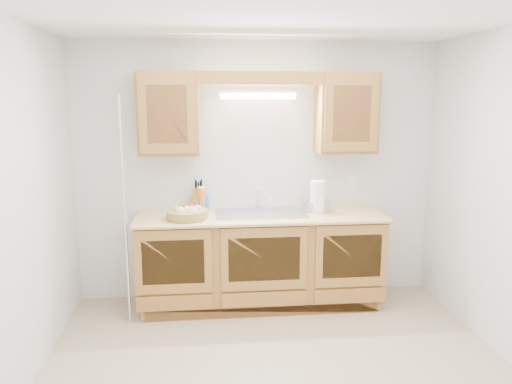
{
  "coord_description": "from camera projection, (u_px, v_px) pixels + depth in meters",
  "views": [
    {
      "loc": [
        -0.5,
        -3.32,
        1.99
      ],
      "look_at": [
        -0.08,
        0.85,
        1.18
      ],
      "focal_mm": 35.0,
      "sensor_mm": 36.0,
      "label": 1
    }
  ],
  "objects": [
    {
      "name": "room",
      "position": [
        280.0,
        205.0,
        3.43
      ],
      "size": [
        3.52,
        3.5,
        2.5
      ],
      "color": "tan",
      "rests_on": "ground"
    },
    {
      "name": "valance",
      "position": [
        261.0,
        78.0,
        4.42
      ],
      "size": [
        2.2,
        0.05,
        0.12
      ],
      "primitive_type": "cube",
      "color": "#9C682D",
      "rests_on": "room"
    },
    {
      "name": "paper_towel",
      "position": [
        318.0,
        197.0,
        4.69
      ],
      "size": [
        0.17,
        0.17,
        0.36
      ],
      "rotation": [
        0.0,
        0.0,
        0.22
      ],
      "color": "silver",
      "rests_on": "countertop"
    },
    {
      "name": "fruit_basket",
      "position": [
        187.0,
        213.0,
        4.48
      ],
      "size": [
        0.41,
        0.41,
        0.12
      ],
      "rotation": [
        0.0,
        0.0,
        0.12
      ],
      "color": "#A37F41",
      "rests_on": "countertop"
    },
    {
      "name": "wire_shelf_pole",
      "position": [
        125.0,
        213.0,
        4.27
      ],
      "size": [
        0.03,
        0.03,
        2.0
      ],
      "primitive_type": "cylinder",
      "color": "silver",
      "rests_on": "ground"
    },
    {
      "name": "fluorescent_fixture",
      "position": [
        258.0,
        95.0,
        4.67
      ],
      "size": [
        0.76,
        0.08,
        0.08
      ],
      "color": "white",
      "rests_on": "room"
    },
    {
      "name": "sponge",
      "position": [
        312.0,
        206.0,
        4.96
      ],
      "size": [
        0.13,
        0.1,
        0.02
      ],
      "rotation": [
        0.0,
        0.0,
        -0.35
      ],
      "color": "#CC333F",
      "rests_on": "countertop"
    },
    {
      "name": "countertop",
      "position": [
        261.0,
        216.0,
        4.66
      ],
      "size": [
        2.3,
        0.63,
        0.04
      ],
      "primitive_type": "cube",
      "color": "tan",
      "rests_on": "base_cabinets"
    },
    {
      "name": "sink",
      "position": [
        260.0,
        221.0,
        4.69
      ],
      "size": [
        0.84,
        0.46,
        0.36
      ],
      "color": "#9E9EA3",
      "rests_on": "countertop"
    },
    {
      "name": "orange_canister",
      "position": [
        201.0,
        199.0,
        4.75
      ],
      "size": [
        0.08,
        0.08,
        0.24
      ],
      "rotation": [
        0.0,
        0.0,
        0.01
      ],
      "color": "orange",
      "rests_on": "countertop"
    },
    {
      "name": "apple_bowl",
      "position": [
        316.0,
        204.0,
        4.78
      ],
      "size": [
        0.32,
        0.32,
        0.14
      ],
      "rotation": [
        0.0,
        0.0,
        0.16
      ],
      "color": "silver",
      "rests_on": "countertop"
    },
    {
      "name": "upper_cabinet_left",
      "position": [
        169.0,
        114.0,
        4.54
      ],
      "size": [
        0.55,
        0.33,
        0.75
      ],
      "primitive_type": "cube",
      "color": "#9C682D",
      "rests_on": "room"
    },
    {
      "name": "soap_bottle",
      "position": [
        202.0,
        200.0,
        4.77
      ],
      "size": [
        0.12,
        0.12,
        0.21
      ],
      "primitive_type": "imported",
      "rotation": [
        0.0,
        0.0,
        0.39
      ],
      "color": "blue",
      "rests_on": "countertop"
    },
    {
      "name": "knife_block",
      "position": [
        199.0,
        199.0,
        4.79
      ],
      "size": [
        0.13,
        0.19,
        0.31
      ],
      "rotation": [
        0.0,
        0.0,
        -0.12
      ],
      "color": "#9C682D",
      "rests_on": "countertop"
    },
    {
      "name": "base_cabinets",
      "position": [
        260.0,
        260.0,
        4.76
      ],
      "size": [
        2.2,
        0.6,
        0.86
      ],
      "primitive_type": "cube",
      "color": "#9C682D",
      "rests_on": "ground"
    },
    {
      "name": "outlet_plate",
      "position": [
        351.0,
        180.0,
        5.0
      ],
      "size": [
        0.08,
        0.01,
        0.12
      ],
      "primitive_type": "cube",
      "color": "white",
      "rests_on": "room"
    },
    {
      "name": "upper_cabinet_right",
      "position": [
        346.0,
        113.0,
        4.71
      ],
      "size": [
        0.55,
        0.33,
        0.75
      ],
      "primitive_type": "cube",
      "color": "#9C682D",
      "rests_on": "room"
    }
  ]
}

